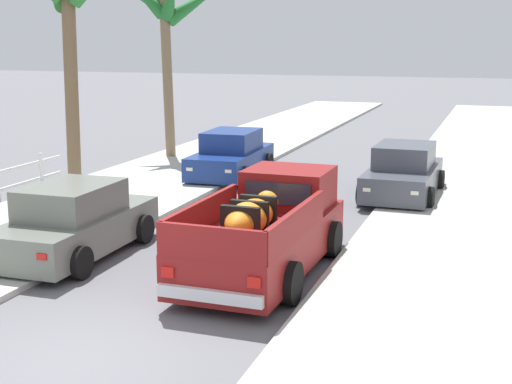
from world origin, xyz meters
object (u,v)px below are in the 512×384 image
object	(u,v)px
pickup_truck	(267,231)
car_left_near	(75,223)
palm_tree_right_mid	(170,15)
car_right_near	(231,156)
car_left_mid	(403,173)

from	to	relation	value
pickup_truck	car_left_near	xyz separation A→B (m)	(-4.09, -0.33, -0.10)
pickup_truck	palm_tree_right_mid	distance (m)	14.60
car_right_near	palm_tree_right_mid	bearing A→B (deg)	140.96
pickup_truck	car_right_near	world-z (taller)	pickup_truck
pickup_truck	car_left_near	distance (m)	4.10
car_left_near	palm_tree_right_mid	bearing A→B (deg)	105.93
pickup_truck	palm_tree_right_mid	bearing A→B (deg)	122.77
palm_tree_right_mid	car_left_near	bearing A→B (deg)	-74.07
pickup_truck	car_left_near	world-z (taller)	pickup_truck
car_left_mid	car_left_near	bearing A→B (deg)	-125.70
car_left_near	car_right_near	world-z (taller)	same
car_left_mid	palm_tree_right_mid	world-z (taller)	palm_tree_right_mid
pickup_truck	car_right_near	bearing A→B (deg)	114.79
car_left_near	car_right_near	distance (m)	9.25
car_left_near	palm_tree_right_mid	distance (m)	13.30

